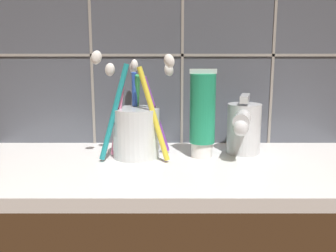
% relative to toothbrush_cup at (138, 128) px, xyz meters
% --- Properties ---
extents(sink_counter, '(0.70, 0.29, 0.02)m').
position_rel_toothbrush_cup_xyz_m(sink_counter, '(0.06, -0.04, -0.06)').
color(sink_counter, white).
rests_on(sink_counter, ground).
extents(tile_wall_backsplash, '(0.80, 0.02, 0.51)m').
position_rel_toothbrush_cup_xyz_m(tile_wall_backsplash, '(0.06, 0.11, 0.18)').
color(tile_wall_backsplash, '#4C515B').
rests_on(tile_wall_backsplash, ground).
extents(toothbrush_cup, '(0.14, 0.13, 0.18)m').
position_rel_toothbrush_cup_xyz_m(toothbrush_cup, '(0.00, 0.00, 0.00)').
color(toothbrush_cup, silver).
rests_on(toothbrush_cup, sink_counter).
extents(toothpaste_tube, '(0.05, 0.04, 0.15)m').
position_rel_toothbrush_cup_xyz_m(toothpaste_tube, '(0.11, -0.00, 0.02)').
color(toothpaste_tube, white).
rests_on(toothpaste_tube, sink_counter).
extents(sink_faucet, '(0.06, 0.12, 0.11)m').
position_rel_toothbrush_cup_xyz_m(sink_faucet, '(0.19, 0.02, -0.00)').
color(sink_faucet, silver).
rests_on(sink_faucet, sink_counter).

